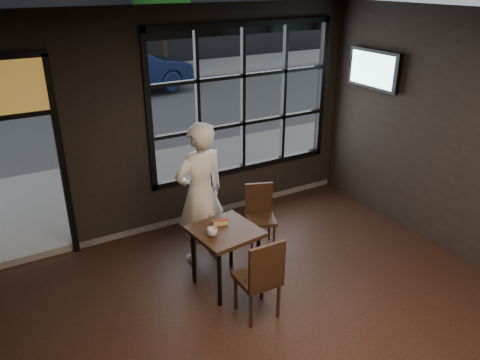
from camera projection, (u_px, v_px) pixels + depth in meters
ceiling at (350, 28)px, 3.17m from camera, size 6.00×7.00×0.02m
window_frame at (243, 100)px, 7.06m from camera, size 3.06×0.12×2.28m
street_asphalt at (17, 52)px, 23.51m from camera, size 60.00×41.00×0.04m
cafe_table at (226, 257)px, 5.67m from camera, size 0.81×0.81×0.79m
chair_near at (257, 276)px, 5.15m from camera, size 0.44×0.44×1.00m
chair_window at (261, 218)px, 6.49m from camera, size 0.50×0.50×0.89m
man at (200, 194)px, 5.99m from camera, size 0.75×0.54×1.92m
hotdog at (220, 222)px, 5.61m from camera, size 0.21×0.12×0.06m
cup at (212, 232)px, 5.37m from camera, size 0.14×0.14×0.10m
tv at (374, 69)px, 6.95m from camera, size 0.11×0.98×0.57m
navy_car at (126, 71)px, 14.50m from camera, size 4.44×2.15×1.40m
tree_right at (162, 1)px, 17.47m from camera, size 2.17×2.17×3.71m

